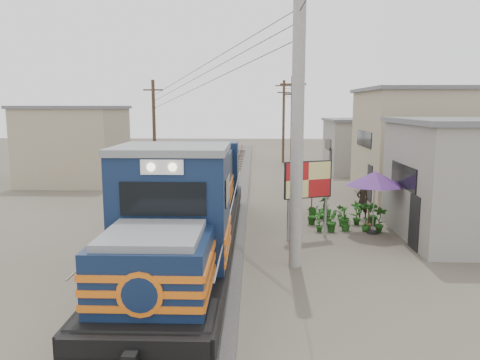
{
  "coord_description": "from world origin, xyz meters",
  "views": [
    {
      "loc": [
        2.16,
        -15.22,
        5.17
      ],
      "look_at": [
        1.58,
        3.55,
        2.2
      ],
      "focal_mm": 35.0,
      "sensor_mm": 36.0,
      "label": 1
    }
  ],
  "objects_px": {
    "billboard": "(308,182)",
    "locomotive": "(192,206)",
    "market_umbrella": "(375,179)",
    "vendor": "(362,200)"
  },
  "relations": [
    {
      "from": "billboard",
      "to": "locomotive",
      "type": "bearing_deg",
      "value": -175.52
    },
    {
      "from": "market_umbrella",
      "to": "vendor",
      "type": "relative_size",
      "value": 1.46
    },
    {
      "from": "vendor",
      "to": "market_umbrella",
      "type": "bearing_deg",
      "value": 65.69
    },
    {
      "from": "billboard",
      "to": "market_umbrella",
      "type": "relative_size",
      "value": 1.2
    },
    {
      "from": "locomotive",
      "to": "vendor",
      "type": "distance_m",
      "value": 9.05
    },
    {
      "from": "locomotive",
      "to": "vendor",
      "type": "relative_size",
      "value": 9.22
    },
    {
      "from": "market_umbrella",
      "to": "vendor",
      "type": "bearing_deg",
      "value": 87.24
    },
    {
      "from": "billboard",
      "to": "market_umbrella",
      "type": "bearing_deg",
      "value": -4.52
    },
    {
      "from": "market_umbrella",
      "to": "vendor",
      "type": "height_order",
      "value": "market_umbrella"
    },
    {
      "from": "vendor",
      "to": "locomotive",
      "type": "bearing_deg",
      "value": 15.93
    }
  ]
}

